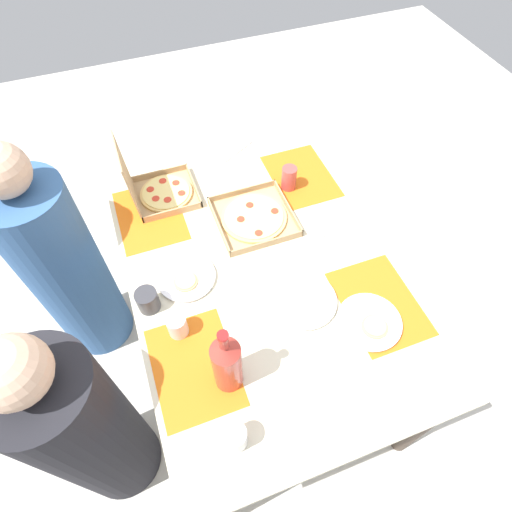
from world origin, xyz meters
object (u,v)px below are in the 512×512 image
(cup_spare, at_px, (235,437))
(pizza_box_corner_right, at_px, (254,217))
(diner_right_seat, at_px, (66,270))
(plate_near_left, at_px, (370,322))
(cup_clear_left, at_px, (289,178))
(cup_dark, at_px, (148,300))
(cup_clear_right, at_px, (177,326))
(plate_near_right, at_px, (186,278))
(plate_far_right, at_px, (304,301))
(soda_bottle, at_px, (227,363))
(diner_left_seat, at_px, (87,429))
(pizza_box_edge_far, at_px, (158,189))

(cup_spare, bearing_deg, pizza_box_corner_right, -23.58)
(diner_right_seat, bearing_deg, plate_near_left, -126.46)
(cup_clear_left, height_order, cup_dark, cup_clear_left)
(pizza_box_corner_right, relative_size, cup_clear_right, 3.51)
(plate_near_right, bearing_deg, plate_far_right, -122.92)
(plate_near_left, relative_size, soda_bottle, 0.69)
(cup_spare, xyz_separation_m, cup_clear_right, (0.40, 0.07, -0.00))
(cup_clear_right, bearing_deg, diner_left_seat, 109.30)
(plate_near_left, height_order, plate_near_right, same)
(cup_spare, bearing_deg, diner_left_seat, 60.70)
(plate_far_right, distance_m, plate_near_right, 0.44)
(plate_near_right, relative_size, cup_dark, 2.54)
(cup_clear_left, bearing_deg, plate_far_right, 162.65)
(diner_left_seat, bearing_deg, diner_right_seat, 0.00)
(pizza_box_edge_far, distance_m, diner_right_seat, 0.54)
(pizza_box_corner_right, xyz_separation_m, plate_near_right, (-0.19, 0.34, -0.00))
(plate_near_right, height_order, cup_clear_left, cup_clear_left)
(pizza_box_corner_right, relative_size, cup_dark, 3.57)
(plate_near_right, relative_size, diner_left_seat, 0.19)
(plate_near_left, bearing_deg, diner_left_seat, 86.65)
(pizza_box_edge_far, distance_m, diner_left_seat, 0.95)
(pizza_box_edge_far, xyz_separation_m, soda_bottle, (-0.86, -0.03, 0.09))
(pizza_box_edge_far, height_order, diner_right_seat, diner_right_seat)
(soda_bottle, distance_m, diner_right_seat, 0.98)
(plate_far_right, xyz_separation_m, soda_bottle, (-0.18, 0.34, 0.12))
(pizza_box_corner_right, relative_size, diner_left_seat, 0.26)
(plate_near_right, bearing_deg, diner_left_seat, 125.49)
(plate_near_left, xyz_separation_m, diner_left_seat, (0.06, 1.02, -0.23))
(soda_bottle, xyz_separation_m, cup_clear_left, (0.73, -0.51, -0.08))
(pizza_box_edge_far, height_order, plate_near_left, pizza_box_edge_far)
(plate_near_right, relative_size, cup_spare, 2.32)
(diner_left_seat, bearing_deg, plate_far_right, -83.32)
(cup_clear_right, xyz_separation_m, diner_left_seat, (-0.14, 0.40, -0.26))
(cup_spare, height_order, diner_right_seat, diner_right_seat)
(plate_far_right, distance_m, cup_spare, 0.52)
(pizza_box_corner_right, distance_m, cup_clear_right, 0.57)
(cup_dark, bearing_deg, plate_far_right, -108.23)
(plate_near_left, relative_size, plate_near_right, 1.02)
(plate_near_right, height_order, diner_left_seat, diner_left_seat)
(cup_spare, bearing_deg, pizza_box_edge_far, -0.39)
(plate_far_right, distance_m, plate_near_left, 0.24)
(plate_near_left, relative_size, cup_dark, 2.59)
(plate_near_right, distance_m, diner_left_seat, 0.62)
(pizza_box_edge_far, bearing_deg, cup_clear_left, -104.04)
(cup_clear_left, bearing_deg, plate_near_left, -179.50)
(cup_spare, bearing_deg, soda_bottle, -12.25)
(cup_clear_right, height_order, diner_left_seat, diner_left_seat)
(plate_far_right, height_order, soda_bottle, soda_bottle)
(cup_dark, bearing_deg, pizza_box_corner_right, -62.23)
(cup_dark, height_order, diner_left_seat, diner_left_seat)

